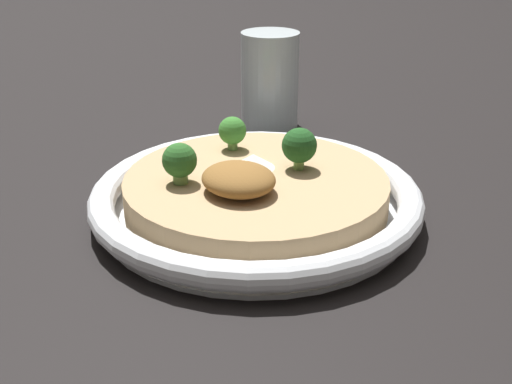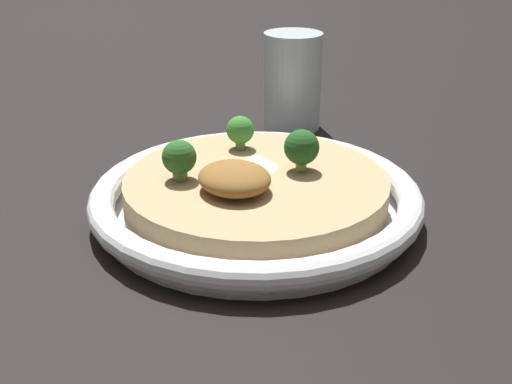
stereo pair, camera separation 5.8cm
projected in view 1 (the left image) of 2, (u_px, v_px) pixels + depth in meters
The scene contains 8 objects.
ground_plane at pixel (256, 215), 0.60m from camera, with size 6.00×6.00×0.00m, color black.
risotto_bowl at pixel (256, 196), 0.59m from camera, with size 0.30×0.30×0.04m.
cheese_sprinkle at pixel (253, 161), 0.60m from camera, with size 0.04×0.04×0.01m.
crispy_onion_garnish at pixel (239, 179), 0.54m from camera, with size 0.07×0.06×0.02m.
broccoli_back at pixel (299, 146), 0.59m from camera, with size 0.03×0.03×0.04m.
broccoli_front at pixel (180, 161), 0.56m from camera, with size 0.03×0.03×0.04m.
broccoli_left at pixel (232, 131), 0.63m from camera, with size 0.03×0.03×0.03m.
drinking_glass at pixel (270, 80), 0.80m from camera, with size 0.07×0.07×0.12m.
Camera 1 is at (0.39, -0.36, 0.27)m, focal length 45.00 mm.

